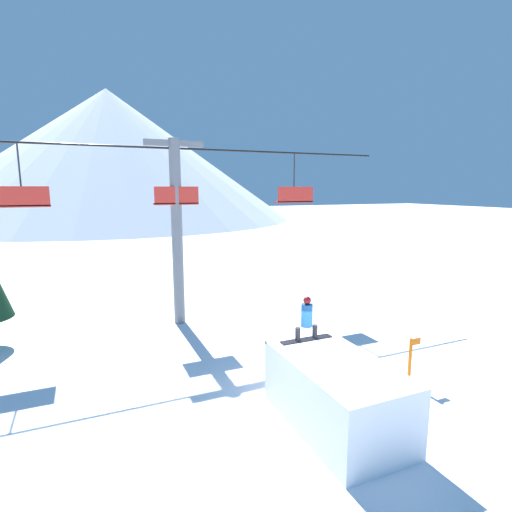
{
  "coord_description": "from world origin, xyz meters",
  "views": [
    {
      "loc": [
        -5.17,
        -8.21,
        5.75
      ],
      "look_at": [
        0.17,
        4.12,
        3.46
      ],
      "focal_mm": 28.0,
      "sensor_mm": 36.0,
      "label": 1
    }
  ],
  "objects": [
    {
      "name": "chairlift",
      "position": [
        -1.61,
        8.3,
        4.57
      ],
      "size": [
        19.48,
        0.46,
        7.73
      ],
      "color": "slate",
      "rests_on": "ground_plane"
    },
    {
      "name": "mountain_ridge",
      "position": [
        0.0,
        71.73,
        11.7
      ],
      "size": [
        65.84,
        65.84,
        23.41
      ],
      "color": "silver",
      "rests_on": "ground_plane"
    },
    {
      "name": "ground_plane",
      "position": [
        0.0,
        0.0,
        0.0
      ],
      "size": [
        220.0,
        220.0,
        0.0
      ],
      "primitive_type": "plane",
      "color": "white"
    },
    {
      "name": "snow_ramp",
      "position": [
        0.17,
        -0.75,
        0.83
      ],
      "size": [
        2.06,
        3.76,
        1.66
      ],
      "color": "white",
      "rests_on": "ground_plane"
    },
    {
      "name": "snowboarder",
      "position": [
        0.21,
        0.75,
        2.24
      ],
      "size": [
        1.53,
        0.31,
        1.22
      ],
      "color": "black",
      "rests_on": "snow_ramp"
    },
    {
      "name": "trail_marker",
      "position": [
        3.41,
        0.14,
        0.76
      ],
      "size": [
        0.41,
        0.1,
        1.42
      ],
      "color": "orange",
      "rests_on": "ground_plane"
    }
  ]
}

